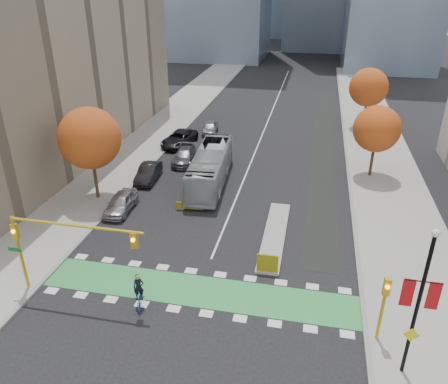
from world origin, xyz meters
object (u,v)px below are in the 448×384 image
at_px(bus, 210,167).
at_px(tree_east_near, 377,129).
at_px(tree_east_far, 369,87).
at_px(parked_car_c, 184,156).
at_px(banner_lamppost, 419,299).
at_px(cyclist, 140,295).
at_px(parked_car_a, 121,203).
at_px(traffic_signal_east, 384,300).
at_px(parked_car_b, 148,173).
at_px(traffic_signal_west, 55,239).
at_px(tree_west, 90,138).
at_px(parked_car_d, 179,139).
at_px(hazard_board, 267,263).
at_px(parked_car_e, 210,128).

bearing_deg(bus, tree_east_near, 13.67).
relative_size(tree_east_far, bus, 0.65).
height_order(tree_east_far, parked_car_c, tree_east_far).
xyz_separation_m(banner_lamppost, cyclist, (-14.54, 2.00, -3.88)).
xyz_separation_m(tree_east_near, parked_car_a, (-21.00, -11.73, -4.09)).
relative_size(tree_east_far, banner_lamppost, 0.92).
height_order(traffic_signal_east, cyclist, traffic_signal_east).
relative_size(bus, parked_car_b, 2.56).
bearing_deg(bus, parked_car_a, -135.00).
bearing_deg(traffic_signal_west, tree_west, 108.02).
xyz_separation_m(tree_east_far, banner_lamppost, (-1.00, -40.50, -0.63)).
distance_m(tree_west, tree_east_near, 26.01).
bearing_deg(traffic_signal_west, banner_lamppost, -5.86).
bearing_deg(parked_car_d, tree_west, -93.65).
xyz_separation_m(traffic_signal_east, parked_car_d, (-19.50, 27.16, -1.92)).
xyz_separation_m(hazard_board, tree_east_far, (8.50, 33.80, 4.44)).
distance_m(tree_west, parked_car_d, 15.70).
bearing_deg(parked_car_a, hazard_board, -27.67).
height_order(tree_east_far, bus, tree_east_far).
bearing_deg(banner_lamppost, hazard_board, 138.21).
xyz_separation_m(tree_east_near, bus, (-15.00, -4.80, -3.21)).
height_order(hazard_board, traffic_signal_east, traffic_signal_east).
bearing_deg(parked_car_a, parked_car_b, 87.37).
bearing_deg(parked_car_d, tree_east_near, -4.56).
distance_m(tree_east_near, parked_car_c, 19.34).
bearing_deg(parked_car_a, parked_car_c, 76.88).
relative_size(tree_west, bus, 0.69).
distance_m(tree_west, parked_car_b, 7.36).
distance_m(banner_lamppost, cyclist, 15.18).
relative_size(banner_lamppost, parked_car_e, 1.96).
xyz_separation_m(parked_car_a, parked_car_b, (0.00, 6.38, -0.01)).
relative_size(tree_east_near, parked_car_e, 1.67).
xyz_separation_m(tree_west, traffic_signal_west, (4.07, -12.51, -1.58)).
distance_m(hazard_board, bus, 14.79).
xyz_separation_m(cyclist, parked_car_d, (-5.96, 27.15, 0.08)).
distance_m(banner_lamppost, parked_car_a, 24.46).
bearing_deg(bus, tree_west, -154.08).
bearing_deg(parked_car_d, traffic_signal_east, -46.39).
relative_size(traffic_signal_east, cyclist, 1.87).
xyz_separation_m(traffic_signal_east, parked_car_c, (-17.39, 22.16, -1.99)).
bearing_deg(tree_east_near, banner_lamppost, -91.17).
distance_m(parked_car_b, parked_car_c, 5.43).
xyz_separation_m(hazard_board, tree_east_near, (8.00, 17.80, 4.06)).
xyz_separation_m(traffic_signal_east, parked_car_a, (-19.50, 10.78, -1.96)).
bearing_deg(traffic_signal_east, hazard_board, 144.08).
distance_m(traffic_signal_west, parked_car_a, 11.32).
height_order(tree_west, parked_car_c, tree_west).
relative_size(traffic_signal_west, parked_car_e, 2.02).
bearing_deg(tree_east_near, cyclist, -123.75).
xyz_separation_m(tree_east_near, cyclist, (-15.04, -22.50, -4.13)).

